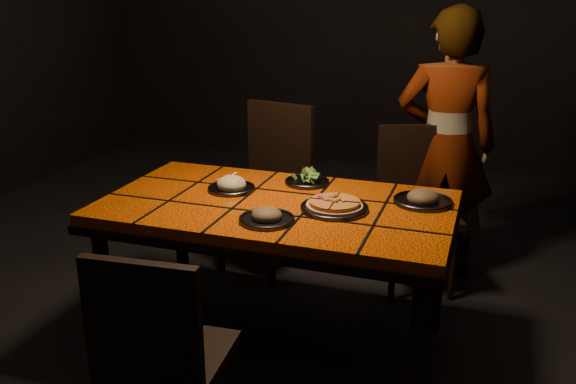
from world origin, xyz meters
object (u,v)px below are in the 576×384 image
(chair_far_left, at_px, (271,176))
(plate_pizza, at_px, (334,206))
(dining_table, at_px, (277,218))
(chair_far_right, at_px, (415,196))
(plate_pasta, at_px, (232,186))
(diner, at_px, (446,146))
(chair_near, at_px, (159,350))

(chair_far_left, distance_m, plate_pizza, 1.12)
(dining_table, xyz_separation_m, chair_far_right, (0.53, 0.92, -0.13))
(plate_pasta, bearing_deg, plate_pizza, -10.95)
(diner, xyz_separation_m, plate_pasta, (-0.93, -1.03, -0.03))
(chair_near, relative_size, plate_pizza, 2.92)
(chair_far_left, relative_size, diner, 0.63)
(chair_far_left, distance_m, diner, 1.07)
(plate_pasta, bearing_deg, diner, 47.88)
(plate_pizza, distance_m, plate_pasta, 0.56)
(chair_far_right, distance_m, plate_pizza, 0.99)
(chair_near, distance_m, chair_far_right, 1.94)
(diner, relative_size, plate_pasta, 6.94)
(chair_far_left, relative_size, plate_pasta, 4.40)
(plate_pizza, bearing_deg, chair_far_left, 125.35)
(dining_table, distance_m, diner, 1.30)
(diner, bearing_deg, dining_table, 53.43)
(chair_near, height_order, chair_far_right, chair_far_right)
(chair_near, distance_m, chair_far_left, 1.83)
(dining_table, relative_size, chair_near, 1.82)
(diner, bearing_deg, plate_pasta, 41.94)
(chair_near, xyz_separation_m, plate_pizza, (0.38, 0.91, 0.26))
(chair_near, height_order, plate_pasta, chair_near)
(plate_pizza, bearing_deg, chair_far_right, 75.15)
(dining_table, distance_m, chair_far_left, 0.96)
(dining_table, height_order, plate_pasta, plate_pasta)
(dining_table, xyz_separation_m, plate_pasta, (-0.27, 0.09, 0.10))
(plate_pasta, bearing_deg, chair_far_right, 46.23)
(dining_table, height_order, diner, diner)
(dining_table, bearing_deg, chair_far_right, 60.17)
(chair_far_left, relative_size, plate_pizza, 3.34)
(chair_far_right, relative_size, plate_pasta, 4.04)
(dining_table, height_order, chair_far_right, chair_far_right)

